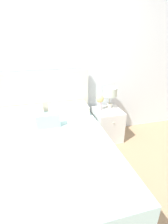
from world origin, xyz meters
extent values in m
plane|color=tan|center=(0.00, 0.00, 0.00)|extent=(12.00, 12.00, 0.00)
cube|color=white|center=(0.00, 0.07, 1.30)|extent=(8.00, 0.06, 2.60)
cube|color=white|center=(0.00, -1.04, 0.15)|extent=(1.42, 2.07, 0.29)
cube|color=silver|center=(0.00, -1.04, 0.43)|extent=(1.39, 2.03, 0.26)
cube|color=silver|center=(0.00, -0.03, 0.60)|extent=(1.45, 0.05, 1.20)
cube|color=white|center=(-0.34, -0.25, 0.63)|extent=(0.60, 0.36, 0.14)
cube|color=white|center=(0.34, -0.25, 0.63)|extent=(0.60, 0.36, 0.14)
cube|color=silver|center=(0.00, -0.61, 0.65)|extent=(0.31, 0.11, 0.19)
cube|color=white|center=(1.02, -0.26, 0.27)|extent=(0.44, 0.47, 0.54)
sphere|color=#B2AD93|center=(1.02, -0.50, 0.42)|extent=(0.02, 0.02, 0.02)
cylinder|color=beige|center=(1.08, -0.15, 0.58)|extent=(0.10, 0.10, 0.08)
cylinder|color=#B7B29E|center=(1.08, -0.15, 0.69)|extent=(0.02, 0.02, 0.14)
cylinder|color=silver|center=(1.08, -0.15, 0.83)|extent=(0.23, 0.23, 0.14)
cylinder|color=silver|center=(0.88, -0.20, 0.62)|extent=(0.07, 0.07, 0.15)
sphere|color=#E5D17F|center=(0.88, -0.20, 0.74)|extent=(0.12, 0.12, 0.12)
sphere|color=#609356|center=(0.92, -0.20, 0.71)|extent=(0.06, 0.06, 0.06)
cylinder|color=white|center=(0.97, -0.34, 0.54)|extent=(0.11, 0.11, 0.01)
cylinder|color=white|center=(0.97, -0.34, 0.58)|extent=(0.07, 0.07, 0.06)
camera|label=1|loc=(-0.08, -2.75, 1.71)|focal=28.00mm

